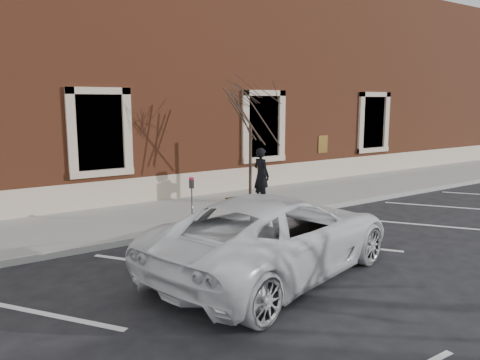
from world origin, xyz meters
TOP-DOWN VIEW (x-y plane):
  - ground at (0.00, 0.00)m, footprint 120.00×120.00m
  - sidewalk_near at (0.00, 1.75)m, footprint 40.00×3.50m
  - curb_near at (0.00, -0.05)m, footprint 40.00×0.12m
  - parking_stripes at (0.00, -2.20)m, footprint 28.00×4.40m
  - building_civic at (0.00, 7.74)m, footprint 40.00×8.62m
  - man at (1.35, 1.40)m, footprint 0.46×0.66m
  - parking_meter at (-1.62, 0.47)m, footprint 0.11×0.08m
  - tree_grate at (1.29, 1.91)m, footprint 1.19×1.19m
  - sapling at (1.29, 1.91)m, footprint 2.65×2.65m
  - white_truck at (-1.89, -3.41)m, footprint 6.04×3.96m

SIDE VIEW (x-z plane):
  - ground at x=0.00m, z-range 0.00..0.00m
  - parking_stripes at x=0.00m, z-range 0.00..0.01m
  - sidewalk_near at x=0.00m, z-range 0.00..0.15m
  - curb_near at x=0.00m, z-range 0.00..0.15m
  - tree_grate at x=1.29m, z-range 0.15..0.18m
  - white_truck at x=-1.89m, z-range 0.00..1.54m
  - parking_meter at x=-1.62m, z-range 0.38..1.57m
  - man at x=1.35m, z-range 0.15..1.88m
  - sapling at x=1.29m, z-range 1.03..5.45m
  - building_civic at x=0.00m, z-range 0.00..8.00m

